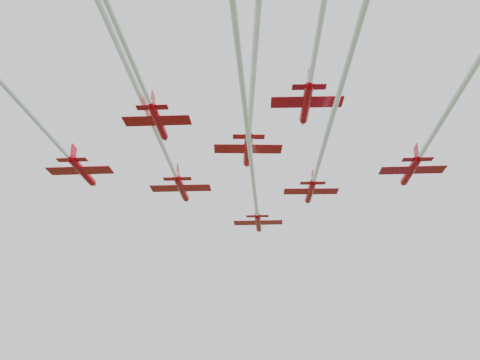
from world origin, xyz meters
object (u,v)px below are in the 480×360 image
at_px(jet_row2_left, 160,140).
at_px(jet_row3_left, 55,141).
at_px(jet_lead, 254,188).
at_px(jet_row3_right, 445,115).
at_px(jet_row4_left, 116,24).
at_px(jet_row3_mid, 251,110).
at_px(jet_row2_right, 319,162).
at_px(jet_row4_right, 315,55).

distance_m(jet_row2_left, jet_row3_left, 13.19).
distance_m(jet_lead, jet_row3_right, 31.02).
bearing_deg(jet_row3_left, jet_lead, 37.68).
bearing_deg(jet_row3_right, jet_lead, 134.22).
bearing_deg(jet_row4_left, jet_row3_mid, 59.35).
height_order(jet_row2_right, jet_row3_right, jet_row2_right).
relative_size(jet_row3_mid, jet_row3_right, 0.81).
bearing_deg(jet_row3_left, jet_row4_left, -56.28).
height_order(jet_row2_right, jet_row4_left, jet_row4_left).
bearing_deg(jet_row3_right, jet_row2_left, 163.52).
bearing_deg(jet_row4_right, jet_row3_left, 157.18).
height_order(jet_row3_left, jet_row4_right, jet_row4_right).
height_order(jet_lead, jet_row2_right, jet_row2_right).
bearing_deg(jet_row3_left, jet_row2_left, 26.42).
distance_m(jet_row3_left, jet_row3_right, 45.38).
bearing_deg(jet_row2_right, jet_row3_left, -164.74).
height_order(jet_row3_mid, jet_row3_right, jet_row3_mid).
xyz_separation_m(jet_row3_mid, jet_row4_left, (-3.91, -21.04, -1.44)).
height_order(jet_row3_mid, jet_row4_left, jet_row3_mid).
xyz_separation_m(jet_lead, jet_row3_right, (27.89, -13.59, -0.31)).
bearing_deg(jet_row3_left, jet_row3_mid, -2.95).
bearing_deg(jet_row2_left, jet_row3_mid, -30.43).
distance_m(jet_row2_right, jet_row3_mid, 14.77).
bearing_deg(jet_row4_right, jet_row3_mid, 121.44).
bearing_deg(jet_row3_right, jet_row4_right, -152.66).
relative_size(jet_row2_left, jet_row3_left, 1.51).
bearing_deg(jet_row3_mid, jet_row4_left, -124.90).
distance_m(jet_row3_mid, jet_row3_right, 21.69).
bearing_deg(jet_lead, jet_row2_left, -133.99).
bearing_deg(jet_row3_mid, jet_row2_right, 48.59).
relative_size(jet_row4_left, jet_row4_right, 1.45).
xyz_separation_m(jet_row3_left, jet_row4_right, (32.87, -0.60, 2.89)).
bearing_deg(jet_row4_right, jet_row2_left, 135.70).
bearing_deg(jet_row2_right, jet_row3_right, -51.78).
distance_m(jet_row3_mid, jet_row4_right, 12.41).
xyz_separation_m(jet_row2_left, jet_row3_mid, (13.94, -2.47, 0.15)).
xyz_separation_m(jet_lead, jet_row4_left, (2.98, -39.13, 1.23)).
xyz_separation_m(jet_row3_mid, jet_row4_right, (9.94, -7.43, 0.19)).
relative_size(jet_row2_left, jet_row2_right, 1.42).
height_order(jet_row3_left, jet_row4_left, jet_row4_left).
bearing_deg(jet_row4_left, jet_lead, 74.22).
height_order(jet_row2_left, jet_row4_right, jet_row2_left).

